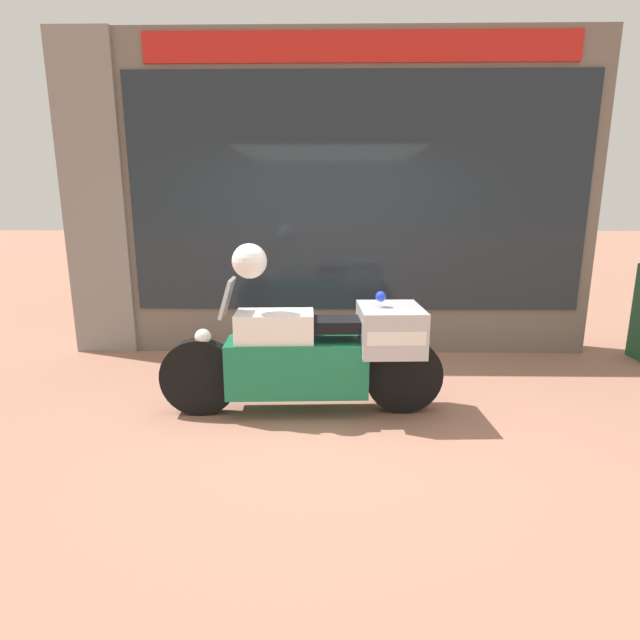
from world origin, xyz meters
TOP-DOWN VIEW (x-y plane):
  - ground_plane at (0.00, 0.00)m, footprint 60.00×60.00m
  - shop_building at (-0.36, 2.00)m, footprint 6.24×0.55m
  - window_display at (0.29, 2.03)m, footprint 5.05×0.30m
  - paramedic_motorcycle at (-0.07, -0.02)m, footprint 2.44×0.68m
  - white_helmet at (-0.65, -0.05)m, footprint 0.29×0.29m

SIDE VIEW (x-z plane):
  - ground_plane at x=0.00m, z-range 0.00..0.00m
  - window_display at x=0.29m, z-range -0.54..1.50m
  - paramedic_motorcycle at x=-0.07m, z-range -0.05..1.14m
  - white_helmet at x=-0.65m, z-range 1.19..1.48m
  - shop_building at x=-0.36m, z-range 0.01..3.68m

